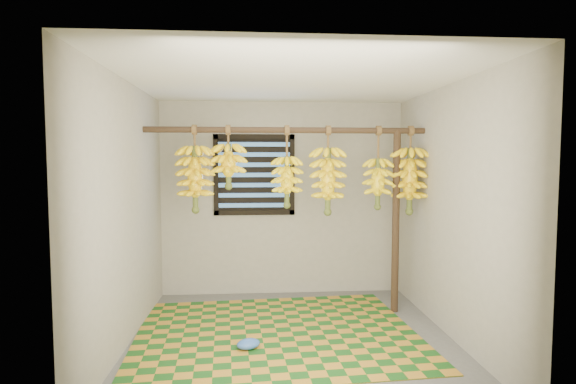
{
  "coord_description": "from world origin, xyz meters",
  "views": [
    {
      "loc": [
        -0.35,
        -4.09,
        1.68
      ],
      "look_at": [
        0.0,
        0.55,
        1.35
      ],
      "focal_mm": 28.0,
      "sensor_mm": 36.0,
      "label": 1
    }
  ],
  "objects": [
    {
      "name": "woven_mat",
      "position": [
        -0.14,
        0.15,
        0.01
      ],
      "size": [
        2.81,
        2.31,
        0.01
      ],
      "primitive_type": "cube",
      "rotation": [
        0.0,
        0.0,
        0.07
      ],
      "color": "#185017",
      "rests_on": "floor"
    },
    {
      "name": "banana_bunch_f",
      "position": [
        0.99,
        0.7,
        1.43
      ],
      "size": [
        0.31,
        0.31,
        0.9
      ],
      "color": "brown",
      "rests_on": "hanging_pole"
    },
    {
      "name": "support_post",
      "position": [
        1.2,
        0.7,
        1.0
      ],
      "size": [
        0.08,
        0.08,
        2.0
      ],
      "primitive_type": "cylinder",
      "color": "#3C2B1C",
      "rests_on": "floor"
    },
    {
      "name": "banana_bunch_e",
      "position": [
        1.35,
        0.7,
        1.45
      ],
      "size": [
        0.38,
        0.38,
        0.95
      ],
      "color": "brown",
      "rests_on": "hanging_pole"
    },
    {
      "name": "window",
      "position": [
        -0.35,
        1.48,
        1.5
      ],
      "size": [
        1.0,
        0.04,
        1.0
      ],
      "color": "black",
      "rests_on": "wall_back"
    },
    {
      "name": "plastic_bag",
      "position": [
        -0.41,
        -0.21,
        0.05
      ],
      "size": [
        0.26,
        0.23,
        0.09
      ],
      "primitive_type": "ellipsoid",
      "rotation": [
        0.0,
        0.0,
        0.42
      ],
      "color": "#315DB7",
      "rests_on": "woven_mat"
    },
    {
      "name": "floor",
      "position": [
        0.0,
        0.0,
        -0.01
      ],
      "size": [
        3.0,
        3.0,
        0.01
      ],
      "primitive_type": "cube",
      "color": "#555555",
      "rests_on": "ground"
    },
    {
      "name": "hanging_pole",
      "position": [
        0.0,
        0.7,
        2.0
      ],
      "size": [
        3.0,
        0.06,
        0.06
      ],
      "primitive_type": "cylinder",
      "rotation": [
        0.0,
        1.57,
        0.0
      ],
      "color": "#3C2B1C",
      "rests_on": "wall_left"
    },
    {
      "name": "banana_bunch_d",
      "position": [
        0.44,
        0.7,
        1.46
      ],
      "size": [
        0.35,
        0.35,
        0.95
      ],
      "color": "brown",
      "rests_on": "hanging_pole"
    },
    {
      "name": "banana_bunch_a",
      "position": [
        -0.62,
        0.7,
        1.62
      ],
      "size": [
        0.35,
        0.35,
        0.66
      ],
      "color": "brown",
      "rests_on": "hanging_pole"
    },
    {
      "name": "wall_right",
      "position": [
        1.5,
        0.0,
        1.2
      ],
      "size": [
        0.01,
        3.0,
        2.4
      ],
      "primitive_type": "cube",
      "color": "gray",
      "rests_on": "floor"
    },
    {
      "name": "banana_bunch_b",
      "position": [
        -0.97,
        0.7,
        1.48
      ],
      "size": [
        0.39,
        0.39,
        0.92
      ],
      "color": "brown",
      "rests_on": "hanging_pole"
    },
    {
      "name": "banana_bunch_c",
      "position": [
        -0.0,
        0.7,
        1.45
      ],
      "size": [
        0.32,
        0.32,
        0.87
      ],
      "color": "brown",
      "rests_on": "hanging_pole"
    },
    {
      "name": "wall_left",
      "position": [
        -1.5,
        0.0,
        1.2
      ],
      "size": [
        0.01,
        3.0,
        2.4
      ],
      "primitive_type": "cube",
      "color": "gray",
      "rests_on": "floor"
    },
    {
      "name": "wall_back",
      "position": [
        0.0,
        1.5,
        1.2
      ],
      "size": [
        3.0,
        0.01,
        2.4
      ],
      "primitive_type": "cube",
      "color": "gray",
      "rests_on": "floor"
    },
    {
      "name": "ceiling",
      "position": [
        0.0,
        0.0,
        2.4
      ],
      "size": [
        3.0,
        3.0,
        0.01
      ],
      "primitive_type": "cube",
      "color": "silver",
      "rests_on": "wall_back"
    }
  ]
}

